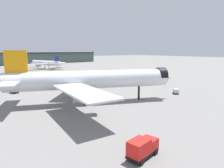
# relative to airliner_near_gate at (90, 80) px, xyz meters

# --- Properties ---
(ground) EXTENTS (900.00, 900.00, 0.00)m
(ground) POSITION_rel_airliner_near_gate_xyz_m (-0.52, -1.44, -6.95)
(ground) COLOR slate
(airliner_near_gate) EXTENTS (53.07, 47.35, 15.78)m
(airliner_near_gate) POSITION_rel_airliner_near_gate_xyz_m (0.00, 0.00, 0.00)
(airliner_near_gate) COLOR silver
(airliner_near_gate) RESTS_ON ground
(airliner_far_taxiway) EXTENTS (37.18, 41.68, 11.39)m
(airliner_far_taxiway) POSITION_rel_airliner_near_gate_xyz_m (24.52, 121.33, -1.94)
(airliner_far_taxiway) COLOR white
(airliner_far_taxiway) RESTS_ON ground
(service_truck_front) EXTENTS (5.85, 3.48, 3.00)m
(service_truck_front) POSITION_rel_airliner_near_gate_xyz_m (-9.25, -31.79, -5.36)
(service_truck_front) COLOR black
(service_truck_front) RESTS_ON ground
(baggage_tug_wing) EXTENTS (2.93, 3.58, 1.85)m
(baggage_tug_wing) POSITION_rel_airliner_near_gate_xyz_m (-16.52, 28.05, -5.98)
(baggage_tug_wing) COLOR black
(baggage_tug_wing) RESTS_ON ground
(baggage_cart_trailing) EXTENTS (2.81, 2.88, 1.82)m
(baggage_cart_trailing) POSITION_rel_airliner_near_gate_xyz_m (31.43, -7.95, -5.98)
(baggage_cart_trailing) COLOR black
(baggage_cart_trailing) RESTS_ON ground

